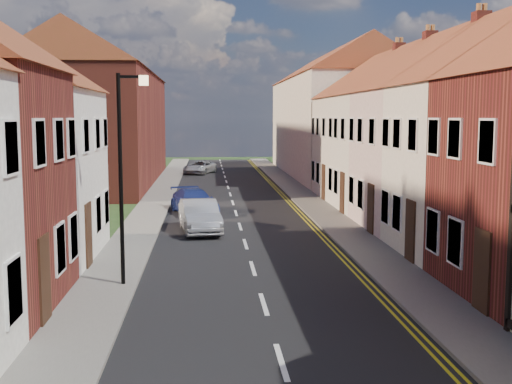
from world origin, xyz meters
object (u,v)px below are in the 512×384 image
object	(u,v)px
car_mid	(200,216)
car_far	(194,202)
car_distant	(200,167)
lamppost	(124,166)

from	to	relation	value
car_mid	car_far	world-z (taller)	car_mid
car_mid	car_distant	bearing A→B (deg)	83.08
car_mid	car_far	distance (m)	5.16
car_far	car_distant	xyz separation A→B (m)	(0.06, 22.97, -0.05)
lamppost	car_distant	distance (m)	37.13
car_mid	car_far	xyz separation A→B (m)	(-0.34, 5.15, -0.07)
car_mid	car_distant	distance (m)	28.12
lamppost	car_distant	size ratio (longest dim) A/B	1.44
car_mid	car_distant	size ratio (longest dim) A/B	1.01
car_far	car_distant	size ratio (longest dim) A/B	1.04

